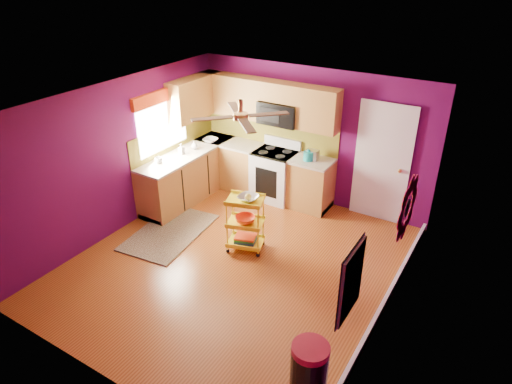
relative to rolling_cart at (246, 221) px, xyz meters
The scene contains 18 objects.
ground 0.67m from the rolling_cart, 78.72° to the right, with size 5.00×5.00×0.00m, color brown.
room_envelope 1.20m from the rolling_cart, 75.25° to the right, with size 4.54×5.04×2.52m.
lower_cabinets 1.88m from the rolling_cart, 132.12° to the left, with size 2.81×2.31×0.94m.
electric_range 1.81m from the rolling_cart, 104.90° to the left, with size 0.76×0.66×1.13m.
upper_cabinetry 2.46m from the rolling_cart, 123.48° to the left, with size 2.80×2.30×1.26m.
left_window 2.54m from the rolling_cart, 163.57° to the left, with size 0.08×1.35×1.08m.
panel_door 2.55m from the rolling_cart, 54.97° to the left, with size 0.95×0.11×2.15m.
right_wall_art 2.61m from the rolling_cart, 18.19° to the right, with size 0.04×2.74×1.04m.
ceiling_fan 1.79m from the rolling_cart, 69.18° to the right, with size 1.01×1.01×0.26m.
shag_rug 1.47m from the rolling_cart, 168.24° to the right, with size 1.00×1.64×0.02m, color black.
rolling_cart is the anchor object (origin of this frame).
trash_can 2.85m from the rolling_cart, 44.34° to the right, with size 0.50×0.50×0.75m.
teal_kettle 1.82m from the rolling_cart, 83.02° to the left, with size 0.18×0.18×0.21m.
toaster 1.90m from the rolling_cart, 82.14° to the left, with size 0.22×0.15×0.18m, color beige.
soap_bottle_a 2.11m from the rolling_cart, 157.29° to the left, with size 0.09×0.09×0.20m, color #EA3F72.
soap_bottle_b 2.19m from the rolling_cart, 149.12° to the left, with size 0.12×0.12×0.16m, color white.
counter_dish 2.42m from the rolling_cart, 139.16° to the left, with size 0.27×0.27×0.07m, color white.
counter_cup 2.04m from the rolling_cart, behind, with size 0.13×0.13×0.11m, color white.
Camera 1 is at (3.20, -4.65, 4.20)m, focal length 32.00 mm.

